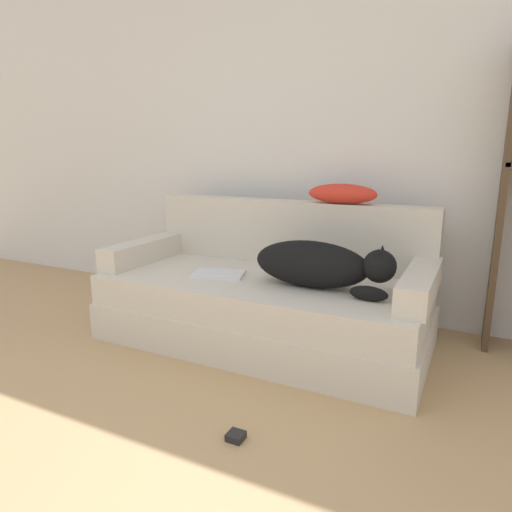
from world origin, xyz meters
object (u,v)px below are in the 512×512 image
(throw_pillow, at_px, (342,194))
(power_adapter, at_px, (236,436))
(laptop, at_px, (218,274))
(couch, at_px, (263,309))
(dog, at_px, (320,265))

(throw_pillow, distance_m, power_adapter, 1.60)
(throw_pillow, bearing_deg, laptop, -142.56)
(couch, distance_m, power_adapter, 1.04)
(couch, relative_size, laptop, 5.48)
(dog, bearing_deg, laptop, -177.33)
(dog, xyz_separation_m, laptop, (-0.64, -0.03, -0.12))
(dog, distance_m, throw_pillow, 0.57)
(couch, xyz_separation_m, throw_pillow, (0.36, 0.38, 0.69))
(couch, relative_size, dog, 2.46)
(dog, height_order, power_adapter, dog)
(couch, xyz_separation_m, power_adapter, (0.34, -0.96, -0.19))
(couch, height_order, dog, dog)
(couch, bearing_deg, dog, -9.80)
(couch, distance_m, dog, 0.51)
(dog, distance_m, laptop, 0.65)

